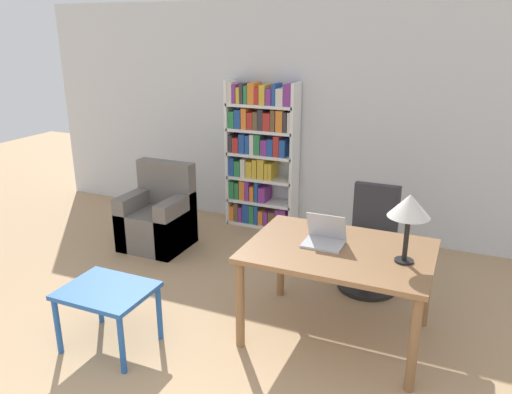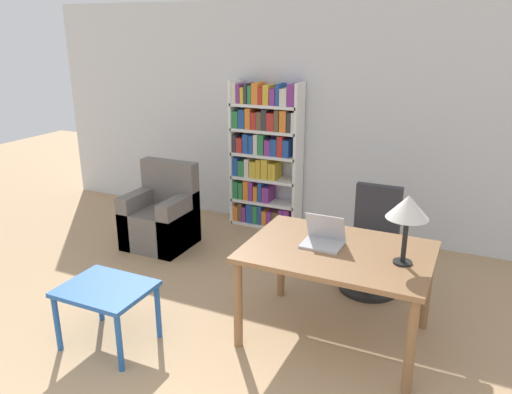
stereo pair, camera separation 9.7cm
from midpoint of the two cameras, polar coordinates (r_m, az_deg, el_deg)
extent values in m
cube|color=silver|center=(5.91, 9.83, 8.45)|extent=(8.00, 0.06, 2.70)
cube|color=olive|center=(3.89, 10.06, -6.18)|extent=(1.40, 0.99, 0.04)
cylinder|color=olive|center=(3.90, -1.34, -12.18)|extent=(0.07, 0.07, 0.73)
cylinder|color=olive|center=(3.61, 18.01, -15.99)|extent=(0.07, 0.07, 0.73)
cylinder|color=olive|center=(4.61, 3.51, -7.12)|extent=(0.07, 0.07, 0.73)
cylinder|color=olive|center=(4.36, 19.59, -9.80)|extent=(0.07, 0.07, 0.73)
cube|color=#B2B2B7|center=(3.92, 8.27, -5.41)|extent=(0.31, 0.24, 0.02)
cube|color=#B2B2B7|center=(3.94, 8.66, -3.41)|extent=(0.31, 0.10, 0.23)
cube|color=#19233D|center=(3.94, 8.69, -3.35)|extent=(0.28, 0.09, 0.20)
cylinder|color=black|center=(3.77, 17.11, -7.14)|extent=(0.14, 0.14, 0.01)
cylinder|color=black|center=(3.70, 17.36, -4.71)|extent=(0.04, 0.04, 0.33)
cone|color=silver|center=(3.61, 17.73, -1.08)|extent=(0.30, 0.30, 0.17)
cylinder|color=black|center=(4.98, 13.25, -9.97)|extent=(0.56, 0.56, 0.04)
cylinder|color=#262626|center=(4.90, 13.41, -8.01)|extent=(0.06, 0.06, 0.34)
cube|color=#2D2D33|center=(4.80, 13.61, -5.65)|extent=(0.45, 0.45, 0.10)
cube|color=#2D2D33|center=(4.86, 14.33, -1.56)|extent=(0.43, 0.08, 0.51)
cube|color=#2356A3|center=(4.02, -16.14, -10.05)|extent=(0.67, 0.54, 0.04)
cylinder|color=#2356A3|center=(4.19, -21.15, -13.34)|extent=(0.04, 0.04, 0.46)
cylinder|color=#2356A3|center=(3.83, -14.62, -15.86)|extent=(0.04, 0.04, 0.46)
cylinder|color=#2356A3|center=(4.47, -16.85, -10.72)|extent=(0.04, 0.04, 0.46)
cylinder|color=#2356A3|center=(4.13, -10.46, -12.74)|extent=(0.04, 0.04, 0.46)
cube|color=#66605B|center=(5.79, -10.44, -3.46)|extent=(0.69, 0.65, 0.44)
cube|color=#66605B|center=(5.82, -9.33, 1.67)|extent=(0.69, 0.16, 0.51)
cube|color=#66605B|center=(5.91, -12.60, -2.23)|extent=(0.16, 0.65, 0.62)
cube|color=#66605B|center=(5.61, -8.26, -3.07)|extent=(0.16, 0.65, 0.62)
cube|color=white|center=(6.27, -1.98, 5.06)|extent=(0.04, 0.28, 1.80)
cube|color=white|center=(5.94, 5.32, 4.24)|extent=(0.04, 0.28, 1.80)
cube|color=white|center=(6.36, 1.51, -3.06)|extent=(0.84, 0.28, 0.04)
cube|color=orange|center=(6.46, -1.51, -1.61)|extent=(0.06, 0.24, 0.19)
cube|color=brown|center=(6.43, -1.01, -1.46)|extent=(0.05, 0.24, 0.25)
cube|color=#7F338C|center=(6.42, -0.56, -1.74)|extent=(0.05, 0.24, 0.20)
cube|color=#234C99|center=(6.38, 0.07, -1.64)|extent=(0.09, 0.24, 0.25)
cube|color=#2D7F47|center=(6.35, 0.72, -1.78)|extent=(0.06, 0.24, 0.24)
cube|color=#234C99|center=(6.32, 1.23, -1.82)|extent=(0.05, 0.24, 0.25)
cube|color=orange|center=(6.31, 1.75, -2.16)|extent=(0.07, 0.24, 0.19)
cube|color=#7F338C|center=(6.28, 2.31, -2.24)|extent=(0.06, 0.24, 0.19)
cube|color=brown|center=(6.26, 2.99, -2.35)|extent=(0.09, 0.24, 0.19)
cube|color=#7F338C|center=(6.22, 3.62, -2.25)|extent=(0.05, 0.24, 0.23)
cube|color=#7F338C|center=(6.20, 4.23, -2.32)|extent=(0.08, 0.24, 0.24)
cube|color=white|center=(6.26, 1.53, -0.50)|extent=(0.84, 0.28, 0.04)
cube|color=#2D7F47|center=(6.36, -1.50, 1.05)|extent=(0.07, 0.24, 0.22)
cube|color=#2D7F47|center=(6.33, -0.91, 0.92)|extent=(0.06, 0.24, 0.21)
cube|color=orange|center=(6.30, -0.32, 0.98)|extent=(0.07, 0.24, 0.25)
cube|color=#7F338C|center=(6.27, 0.24, 0.91)|extent=(0.05, 0.24, 0.25)
cube|color=orange|center=(6.25, 0.77, 0.59)|extent=(0.05, 0.24, 0.19)
cube|color=#234C99|center=(6.22, 1.27, 0.76)|extent=(0.05, 0.24, 0.25)
cube|color=#7F338C|center=(6.20, 1.90, 0.43)|extent=(0.09, 0.24, 0.19)
cube|color=white|center=(6.16, 1.56, 2.13)|extent=(0.84, 0.28, 0.04)
cube|color=#234C99|center=(6.28, -1.52, 3.69)|extent=(0.07, 0.24, 0.23)
cube|color=#2D7F47|center=(6.25, -0.86, 3.45)|extent=(0.08, 0.24, 0.19)
cube|color=silver|center=(6.21, -0.22, 3.51)|extent=(0.06, 0.24, 0.22)
cube|color=gold|center=(6.18, 0.46, 3.34)|extent=(0.08, 0.24, 0.20)
cube|color=gold|center=(6.15, 1.10, 3.40)|extent=(0.06, 0.24, 0.23)
cube|color=gold|center=(6.12, 1.79, 3.36)|extent=(0.08, 0.24, 0.25)
cube|color=gold|center=(6.09, 2.42, 3.09)|extent=(0.04, 0.24, 0.20)
cube|color=gold|center=(6.08, 2.84, 3.04)|extent=(0.05, 0.24, 0.20)
cube|color=white|center=(6.09, 1.58, 4.83)|extent=(0.84, 0.28, 0.04)
cube|color=#333338|center=(6.21, -1.63, 6.29)|extent=(0.05, 0.24, 0.21)
cube|color=#B72D28|center=(6.19, -1.05, 6.10)|extent=(0.08, 0.24, 0.18)
cube|color=#234C99|center=(6.15, -0.33, 6.25)|extent=(0.07, 0.24, 0.23)
cube|color=#234C99|center=(6.12, 0.29, 6.15)|extent=(0.06, 0.24, 0.22)
cube|color=silver|center=(6.09, 0.81, 6.17)|extent=(0.05, 0.24, 0.24)
cube|color=#2D7F47|center=(6.06, 1.41, 6.14)|extent=(0.08, 0.24, 0.24)
cube|color=#7F338C|center=(6.04, 2.16, 5.80)|extent=(0.08, 0.24, 0.19)
cube|color=#234C99|center=(6.00, 2.87, 5.80)|extent=(0.08, 0.24, 0.20)
cube|color=#B72D28|center=(5.97, 3.58, 5.92)|extent=(0.07, 0.24, 0.25)
cube|color=#234C99|center=(5.95, 4.25, 5.66)|extent=(0.07, 0.24, 0.21)
cube|color=white|center=(6.02, 1.61, 7.60)|extent=(0.84, 0.28, 0.04)
cube|color=#2D7F47|center=(6.15, -1.52, 8.95)|extent=(0.08, 0.24, 0.20)
cube|color=#234C99|center=(6.11, -0.78, 9.01)|extent=(0.08, 0.24, 0.23)
cube|color=orange|center=(6.08, -0.07, 9.05)|extent=(0.07, 0.24, 0.25)
cube|color=#B72D28|center=(6.05, 0.61, 8.79)|extent=(0.07, 0.24, 0.20)
cube|color=brown|center=(6.02, 1.21, 8.80)|extent=(0.06, 0.24, 0.21)
cube|color=#333338|center=(5.99, 1.79, 8.91)|extent=(0.06, 0.24, 0.25)
cube|color=#B72D28|center=(5.96, 2.50, 8.68)|extent=(0.09, 0.24, 0.21)
cube|color=brown|center=(5.93, 3.21, 8.79)|extent=(0.06, 0.24, 0.25)
cube|color=orange|center=(5.90, 3.94, 8.73)|extent=(0.08, 0.24, 0.25)
cube|color=#333338|center=(5.88, 4.59, 8.61)|extent=(0.04, 0.24, 0.23)
cube|color=silver|center=(5.86, 5.23, 8.55)|extent=(0.08, 0.24, 0.23)
cube|color=white|center=(5.97, 1.63, 10.42)|extent=(0.84, 0.28, 0.04)
cube|color=silver|center=(6.11, -1.65, 11.93)|extent=(0.06, 0.24, 0.24)
cube|color=#7F338C|center=(6.09, -1.17, 11.79)|extent=(0.04, 0.24, 0.22)
cube|color=gold|center=(6.07, -0.72, 11.62)|extent=(0.05, 0.24, 0.19)
cube|color=#333338|center=(6.05, -0.31, 11.80)|extent=(0.04, 0.24, 0.23)
cube|color=#2D7F47|center=(6.03, 0.15, 11.68)|extent=(0.05, 0.24, 0.21)
cube|color=orange|center=(6.00, 0.76, 11.80)|extent=(0.08, 0.24, 0.24)
cube|color=#B72D28|center=(5.97, 1.39, 11.52)|extent=(0.05, 0.24, 0.19)
cube|color=gold|center=(5.94, 2.02, 11.64)|extent=(0.07, 0.24, 0.22)
cube|color=#7F338C|center=(5.91, 2.74, 11.41)|extent=(0.07, 0.24, 0.19)
cube|color=#234C99|center=(5.89, 3.33, 11.65)|extent=(0.04, 0.24, 0.24)
cube|color=silver|center=(5.86, 3.99, 11.36)|extent=(0.09, 0.24, 0.19)
cube|color=#7F338C|center=(5.83, 4.87, 11.55)|extent=(0.09, 0.24, 0.25)
camera|label=1|loc=(0.05, -89.34, 0.22)|focal=35.00mm
camera|label=2|loc=(0.05, 90.66, -0.22)|focal=35.00mm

